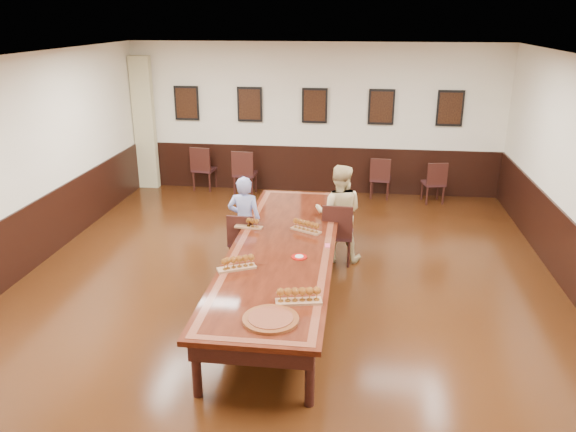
# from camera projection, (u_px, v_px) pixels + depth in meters

# --- Properties ---
(floor) EXTENTS (8.00, 10.00, 0.02)m
(floor) POSITION_uv_depth(u_px,v_px,m) (284.00, 295.00, 7.92)
(floor) COLOR black
(floor) RESTS_ON ground
(ceiling) EXTENTS (8.00, 10.00, 0.02)m
(ceiling) POSITION_uv_depth(u_px,v_px,m) (283.00, 59.00, 6.83)
(ceiling) COLOR white
(ceiling) RESTS_ON floor
(wall_back) EXTENTS (8.00, 0.02, 3.20)m
(wall_back) POSITION_uv_depth(u_px,v_px,m) (315.00, 119.00, 12.05)
(wall_back) COLOR #F1E7CA
(wall_back) RESTS_ON floor
(wall_left) EXTENTS (0.02, 10.00, 3.20)m
(wall_left) POSITION_uv_depth(u_px,v_px,m) (0.00, 175.00, 7.86)
(wall_left) COLOR #F1E7CA
(wall_left) RESTS_ON floor
(chair_man) EXTENTS (0.43, 0.47, 0.90)m
(chair_man) POSITION_uv_depth(u_px,v_px,m) (244.00, 239.00, 8.67)
(chair_man) COLOR black
(chair_man) RESTS_ON floor
(chair_woman) EXTENTS (0.48, 0.53, 1.00)m
(chair_woman) POSITION_uv_depth(u_px,v_px,m) (338.00, 232.00, 8.82)
(chair_woman) COLOR black
(chair_woman) RESTS_ON floor
(spare_chair_a) EXTENTS (0.52, 0.56, 0.99)m
(spare_chair_a) POSITION_uv_depth(u_px,v_px,m) (204.00, 168.00, 12.53)
(spare_chair_a) COLOR black
(spare_chair_a) RESTS_ON floor
(spare_chair_b) EXTENTS (0.48, 0.52, 1.00)m
(spare_chair_b) POSITION_uv_depth(u_px,v_px,m) (245.00, 172.00, 12.16)
(spare_chair_b) COLOR black
(spare_chair_b) RESTS_ON floor
(spare_chair_c) EXTENTS (0.47, 0.50, 0.90)m
(spare_chair_c) POSITION_uv_depth(u_px,v_px,m) (380.00, 177.00, 11.97)
(spare_chair_c) COLOR black
(spare_chair_c) RESTS_ON floor
(spare_chair_d) EXTENTS (0.50, 0.53, 0.89)m
(spare_chair_d) POSITION_uv_depth(u_px,v_px,m) (433.00, 182.00, 11.66)
(spare_chair_d) COLOR black
(spare_chair_d) RESTS_ON floor
(person_man) EXTENTS (0.53, 0.35, 1.43)m
(person_man) POSITION_uv_depth(u_px,v_px,m) (245.00, 221.00, 8.67)
(person_man) COLOR #4852B4
(person_man) RESTS_ON floor
(person_woman) EXTENTS (0.80, 0.63, 1.56)m
(person_woman) POSITION_uv_depth(u_px,v_px,m) (339.00, 213.00, 8.82)
(person_woman) COLOR beige
(person_woman) RESTS_ON floor
(pink_phone) EXTENTS (0.08, 0.14, 0.01)m
(pink_phone) POSITION_uv_depth(u_px,v_px,m) (327.00, 246.00, 7.65)
(pink_phone) COLOR #EE4F6D
(pink_phone) RESTS_ON conference_table
(curtain) EXTENTS (0.45, 0.18, 2.90)m
(curtain) POSITION_uv_depth(u_px,v_px,m) (145.00, 124.00, 12.37)
(curtain) COLOR #BDB582
(curtain) RESTS_ON floor
(wainscoting) EXTENTS (8.00, 10.00, 1.00)m
(wainscoting) POSITION_uv_depth(u_px,v_px,m) (283.00, 262.00, 7.75)
(wainscoting) COLOR black
(wainscoting) RESTS_ON floor
(conference_table) EXTENTS (1.40, 5.00, 0.76)m
(conference_table) POSITION_uv_depth(u_px,v_px,m) (283.00, 255.00, 7.71)
(conference_table) COLOR black
(conference_table) RESTS_ON floor
(posters) EXTENTS (6.14, 0.04, 0.74)m
(posters) POSITION_uv_depth(u_px,v_px,m) (315.00, 106.00, 11.88)
(posters) COLOR black
(posters) RESTS_ON wall_back
(flight_a) EXTENTS (0.42, 0.18, 0.15)m
(flight_a) POSITION_uv_depth(u_px,v_px,m) (250.00, 223.00, 8.27)
(flight_a) COLOR brown
(flight_a) RESTS_ON conference_table
(flight_b) EXTENTS (0.47, 0.35, 0.17)m
(flight_b) POSITION_uv_depth(u_px,v_px,m) (306.00, 226.00, 8.13)
(flight_b) COLOR brown
(flight_b) RESTS_ON conference_table
(flight_c) EXTENTS (0.49, 0.35, 0.18)m
(flight_c) POSITION_uv_depth(u_px,v_px,m) (237.00, 263.00, 6.92)
(flight_c) COLOR brown
(flight_c) RESTS_ON conference_table
(flight_d) EXTENTS (0.53, 0.26, 0.19)m
(flight_d) POSITION_uv_depth(u_px,v_px,m) (299.00, 296.00, 6.11)
(flight_d) COLOR brown
(flight_d) RESTS_ON conference_table
(red_plate_grp) EXTENTS (0.20, 0.20, 0.03)m
(red_plate_grp) POSITION_uv_depth(u_px,v_px,m) (299.00, 257.00, 7.27)
(red_plate_grp) COLOR #A9100B
(red_plate_grp) RESTS_ON conference_table
(carved_platter) EXTENTS (0.62, 0.62, 0.05)m
(carved_platter) POSITION_uv_depth(u_px,v_px,m) (271.00, 319.00, 5.77)
(carved_platter) COLOR #592711
(carved_platter) RESTS_ON conference_table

